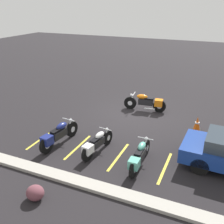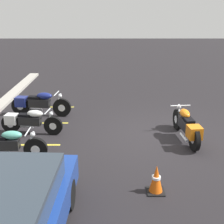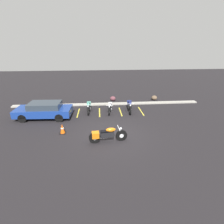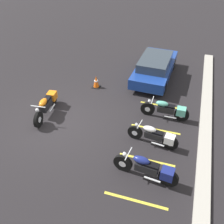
# 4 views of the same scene
# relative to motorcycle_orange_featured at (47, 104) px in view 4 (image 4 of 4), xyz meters

# --- Properties ---
(ground) EXTENTS (60.00, 60.00, 0.00)m
(ground) POSITION_rel_motorcycle_orange_featured_xyz_m (0.43, 0.73, -0.49)
(ground) COLOR black
(motorcycle_orange_featured) EXTENTS (2.33, 0.68, 0.92)m
(motorcycle_orange_featured) POSITION_rel_motorcycle_orange_featured_xyz_m (0.00, 0.00, 0.00)
(motorcycle_orange_featured) COLOR black
(motorcycle_orange_featured) RESTS_ON ground
(parked_bike_0) EXTENTS (0.60, 2.16, 0.85)m
(parked_bike_0) POSITION_rel_motorcycle_orange_featured_xyz_m (-1.29, 5.25, -0.04)
(parked_bike_0) COLOR black
(parked_bike_0) RESTS_ON ground
(parked_bike_1) EXTENTS (0.64, 2.06, 0.81)m
(parked_bike_1) POSITION_rel_motorcycle_orange_featured_xyz_m (0.56, 5.04, -0.06)
(parked_bike_1) COLOR black
(parked_bike_1) RESTS_ON ground
(parked_bike_2) EXTENTS (0.69, 2.31, 0.91)m
(parked_bike_2) POSITION_rel_motorcycle_orange_featured_xyz_m (2.32, 5.13, -0.00)
(parked_bike_2) COLOR black
(parked_bike_2) RESTS_ON ground
(car_blue) EXTENTS (4.37, 1.97, 1.29)m
(car_blue) POSITION_rel_motorcycle_orange_featured_xyz_m (-4.73, 4.07, 0.19)
(car_blue) COLOR black
(car_blue) RESTS_ON ground
(concrete_curb) EXTENTS (18.00, 0.50, 0.12)m
(concrete_curb) POSITION_rel_motorcycle_orange_featured_xyz_m (0.43, 6.96, -0.43)
(concrete_curb) COLOR #A8A399
(concrete_curb) RESTS_ON ground
(traffic_cone) EXTENTS (0.40, 0.40, 0.67)m
(traffic_cone) POSITION_rel_motorcycle_orange_featured_xyz_m (-2.85, 1.32, -0.17)
(traffic_cone) COLOR black
(traffic_cone) RESTS_ON ground
(stall_line_0) EXTENTS (0.10, 2.10, 0.00)m
(stall_line_0) POSITION_rel_motorcycle_orange_featured_xyz_m (-2.19, 4.94, -0.49)
(stall_line_0) COLOR gold
(stall_line_0) RESTS_ON ground
(stall_line_1) EXTENTS (0.10, 2.10, 0.00)m
(stall_line_1) POSITION_rel_motorcycle_orange_featured_xyz_m (-0.35, 4.94, -0.49)
(stall_line_1) COLOR gold
(stall_line_1) RESTS_ON ground
(stall_line_2) EXTENTS (0.10, 2.10, 0.00)m
(stall_line_2) POSITION_rel_motorcycle_orange_featured_xyz_m (1.49, 4.94, -0.49)
(stall_line_2) COLOR gold
(stall_line_2) RESTS_ON ground
(stall_line_3) EXTENTS (0.10, 2.10, 0.00)m
(stall_line_3) POSITION_rel_motorcycle_orange_featured_xyz_m (3.33, 4.94, -0.49)
(stall_line_3) COLOR gold
(stall_line_3) RESTS_ON ground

